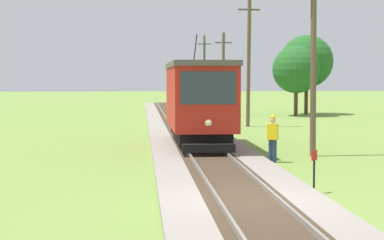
{
  "coord_description": "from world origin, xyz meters",
  "views": [
    {
      "loc": [
        -2.53,
        -14.92,
        3.15
      ],
      "look_at": [
        -0.25,
        13.01,
        1.26
      ],
      "focal_mm": 58.64,
      "sensor_mm": 36.0,
      "label": 1
    }
  ],
  "objects": [
    {
      "name": "ground_plane",
      "position": [
        0.0,
        0.0,
        0.0
      ],
      "size": [
        260.0,
        260.0,
        0.0
      ],
      "primitive_type": "plane",
      "color": "olive"
    },
    {
      "name": "track_worker",
      "position": [
        2.34,
        7.92,
        0.98
      ],
      "size": [
        0.45,
        0.39,
        1.78
      ],
      "rotation": [
        0.0,
        0.0,
        -2.05
      ],
      "color": "navy",
      "rests_on": "ground"
    },
    {
      "name": "utility_pole_near_tram",
      "position": [
        4.35,
        9.72,
        4.09
      ],
      "size": [
        1.4,
        0.44,
        7.99
      ],
      "color": "brown",
      "rests_on": "ground"
    },
    {
      "name": "track_ballast",
      "position": [
        0.0,
        0.0,
        0.09
      ],
      "size": [
        4.2,
        120.0,
        0.18
      ],
      "primitive_type": "cube",
      "color": "gray",
      "rests_on": "ground"
    },
    {
      "name": "rail_right",
      "position": [
        0.72,
        0.0,
        0.25
      ],
      "size": [
        0.07,
        120.0,
        0.14
      ],
      "primitive_type": "cube",
      "color": "gray",
      "rests_on": "track_ballast"
    },
    {
      "name": "utility_pole_far",
      "position": [
        4.35,
        37.2,
        3.54
      ],
      "size": [
        1.4,
        0.43,
        6.9
      ],
      "color": "brown",
      "rests_on": "ground"
    },
    {
      "name": "tree_left_near",
      "position": [
        10.2,
        35.79,
        3.82
      ],
      "size": [
        3.92,
        3.92,
        5.79
      ],
      "color": "#4C3823",
      "rests_on": "ground"
    },
    {
      "name": "tree_right_near",
      "position": [
        11.68,
        38.07,
        4.54
      ],
      "size": [
        4.53,
        4.53,
        6.82
      ],
      "color": "#4C3823",
      "rests_on": "ground"
    },
    {
      "name": "utility_pole_distant",
      "position": [
        4.35,
        52.8,
        3.95
      ],
      "size": [
        1.4,
        0.59,
        7.71
      ],
      "color": "brown",
      "rests_on": "ground"
    },
    {
      "name": "trackside_signal_marker",
      "position": [
        2.17,
        1.71,
        0.67
      ],
      "size": [
        0.21,
        0.21,
        1.18
      ],
      "color": "black",
      "rests_on": "ground"
    },
    {
      "name": "red_tram",
      "position": [
        0.0,
        12.57,
        2.19
      ],
      "size": [
        2.6,
        8.54,
        4.79
      ],
      "color": "red",
      "rests_on": "rail_right"
    },
    {
      "name": "sleeper_bed",
      "position": [
        0.0,
        0.0,
        0.18
      ],
      "size": [
        2.04,
        120.0,
        0.01
      ],
      "primitive_type": "cube",
      "color": "#423323",
      "rests_on": "track_ballast"
    },
    {
      "name": "rail_left",
      "position": [
        -0.72,
        0.0,
        0.25
      ],
      "size": [
        0.07,
        120.0,
        0.14
      ],
      "primitive_type": "cube",
      "color": "gray",
      "rests_on": "track_ballast"
    },
    {
      "name": "utility_pole_mid",
      "position": [
        4.35,
        24.81,
        4.34
      ],
      "size": [
        1.4,
        0.65,
        8.49
      ],
      "color": "brown",
      "rests_on": "ground"
    }
  ]
}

